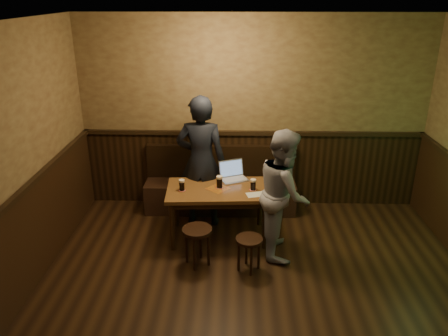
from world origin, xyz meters
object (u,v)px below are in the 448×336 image
object	(u,v)px
person_suit	(201,162)
person_grey	(284,193)
bench	(220,190)
stool_left	(197,236)
pint_mid	(219,182)
stool_right	(249,245)
pint_left	(182,185)
pub_table	(218,195)
pint_right	(253,185)
laptop	(233,175)

from	to	relation	value
person_suit	person_grey	size ratio (longest dim) A/B	1.15
bench	stool_left	world-z (taller)	bench
stool_left	pint_mid	bearing A→B (deg)	70.27
stool_right	person_grey	xyz separation A→B (m)	(0.42, 0.43, 0.46)
stool_left	pint_left	size ratio (longest dim) A/B	3.23
pint_mid	person_grey	bearing A→B (deg)	-23.28
stool_left	person_grey	size ratio (longest dim) A/B	0.30
pub_table	pint_right	bearing A→B (deg)	-6.93
stool_right	person_grey	bearing A→B (deg)	45.84
stool_right	pint_right	size ratio (longest dim) A/B	2.86
stool_right	pint_right	distance (m)	0.84
laptop	person_suit	bearing A→B (deg)	146.29
pint_mid	pint_right	distance (m)	0.43
pint_mid	pint_right	size ratio (longest dim) A/B	1.10
laptop	stool_left	bearing A→B (deg)	-136.29
stool_right	pint_right	bearing A→B (deg)	85.19
pub_table	bench	bearing A→B (deg)	86.72
pint_mid	person_grey	distance (m)	0.86
bench	stool_left	bearing A→B (deg)	-98.71
pint_right	pint_left	bearing A→B (deg)	-177.49
pub_table	stool_left	bearing A→B (deg)	-112.42
stool_left	pint_mid	distance (m)	0.82
stool_right	stool_left	bearing A→B (deg)	170.13
person_suit	person_grey	world-z (taller)	person_suit
bench	pint_left	distance (m)	1.10
pub_table	laptop	size ratio (longest dim) A/B	3.18
stool_left	stool_right	distance (m)	0.62
pint_left	person_suit	distance (m)	0.53
pub_table	stool_right	distance (m)	0.88
pub_table	pint_left	distance (m)	0.49
pub_table	person_grey	distance (m)	0.89
stool_right	person_suit	size ratio (longest dim) A/B	0.23
bench	stool_right	bearing A→B (deg)	-76.13
pint_right	pint_mid	bearing A→B (deg)	172.77
pint_right	stool_right	bearing A→B (deg)	-94.81
pint_right	person_grey	xyz separation A→B (m)	(0.36, -0.29, 0.02)
pint_right	laptop	bearing A→B (deg)	126.78
pint_mid	person_grey	world-z (taller)	person_grey
stool_left	bench	bearing A→B (deg)	81.29
bench	laptop	size ratio (longest dim) A/B	5.17
pint_mid	laptop	bearing A→B (deg)	59.75
stool_left	laptop	xyz separation A→B (m)	(0.41, 0.96, 0.38)
stool_left	pint_left	distance (m)	0.73
stool_right	pint_left	distance (m)	1.17
stool_left	pint_right	size ratio (longest dim) A/B	3.24
stool_left	person_suit	bearing A→B (deg)	91.17
bench	pint_right	distance (m)	1.06
laptop	pint_right	bearing A→B (deg)	-76.39
pint_right	person_grey	world-z (taller)	person_grey
pint_mid	laptop	world-z (taller)	laptop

